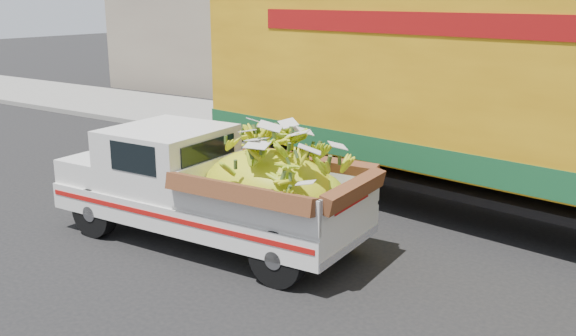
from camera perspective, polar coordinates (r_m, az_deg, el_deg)
The scene contains 6 objects.
ground at distance 9.13m, azimuth 0.04°, elevation -9.27°, with size 100.00×100.00×0.00m, color black.
curb at distance 14.37m, azimuth 14.31°, elevation -0.29°, with size 60.00×0.25×0.15m, color gray.
sidewalk at distance 16.30m, azimuth 16.94°, elevation 1.30°, with size 60.00×4.00×0.14m, color gray.
building_left at distance 24.64m, azimuth 3.68°, elevation 12.10°, with size 18.00×6.00×5.00m, color gray.
pickup_truck at distance 9.76m, azimuth -5.43°, elevation -1.80°, with size 5.09×2.08×1.75m.
semi_trailer at distance 11.13m, azimuth 18.87°, elevation 5.77°, with size 12.06×4.16×3.80m.
Camera 1 is at (4.75, -6.84, 3.76)m, focal length 40.00 mm.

